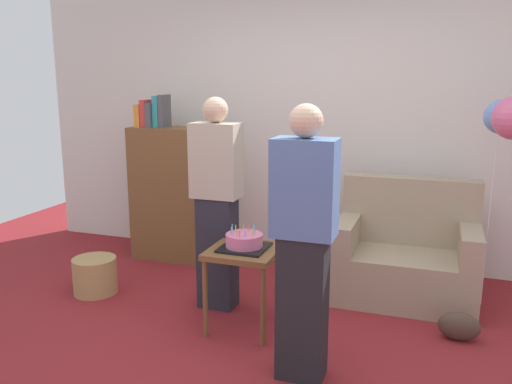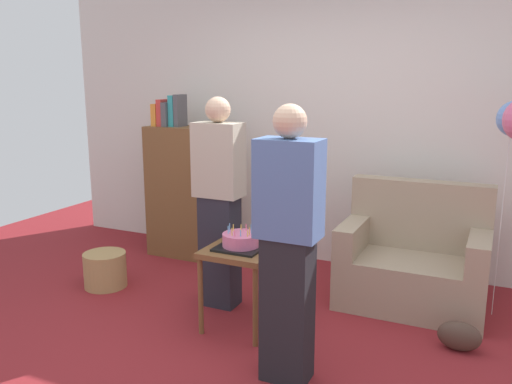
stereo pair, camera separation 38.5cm
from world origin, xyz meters
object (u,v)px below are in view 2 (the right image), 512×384
at_px(bookshelf, 188,189).
at_px(handbag, 459,336).
at_px(couch, 413,263).
at_px(side_table, 241,260).
at_px(person_blowing_candles, 219,202).
at_px(person_holding_cake, 288,245).
at_px(birthday_cake, 241,241).
at_px(wicker_basket, 105,270).

bearing_deg(bookshelf, handbag, -18.70).
bearing_deg(couch, side_table, -137.94).
relative_size(person_blowing_candles, handbag, 5.82).
bearing_deg(person_holding_cake, person_blowing_candles, -24.66).
distance_m(bookshelf, handbag, 2.85).
relative_size(side_table, person_blowing_candles, 0.37).
bearing_deg(couch, person_blowing_candles, -154.43).
bearing_deg(person_holding_cake, birthday_cake, -24.75).
distance_m(bookshelf, wicker_basket, 1.17).
bearing_deg(side_table, person_blowing_candles, 138.85).
relative_size(birthday_cake, person_blowing_candles, 0.20).
distance_m(person_holding_cake, wicker_basket, 2.16).
relative_size(bookshelf, person_holding_cake, 0.99).
xyz_separation_m(couch, birthday_cake, (-1.05, -0.94, 0.31)).
bearing_deg(handbag, birthday_cake, -168.03).
height_order(couch, wicker_basket, couch).
xyz_separation_m(person_blowing_candles, handbag, (1.78, 0.02, -0.73)).
bearing_deg(handbag, person_holding_cake, -139.19).
bearing_deg(wicker_basket, person_holding_cake, -18.83).
distance_m(couch, person_holding_cake, 1.59).
distance_m(birthday_cake, person_blowing_candles, 0.47).
height_order(side_table, person_blowing_candles, person_blowing_candles).
xyz_separation_m(side_table, wicker_basket, (-1.40, 0.19, -0.36)).
distance_m(person_blowing_candles, handbag, 1.93).
xyz_separation_m(birthday_cake, person_holding_cake, (0.54, -0.48, 0.19)).
bearing_deg(person_blowing_candles, birthday_cake, -54.59).
relative_size(person_blowing_candles, person_holding_cake, 1.00).
bearing_deg(couch, birthday_cake, -137.94).
bearing_deg(birthday_cake, bookshelf, 134.76).
relative_size(bookshelf, birthday_cake, 5.02).
bearing_deg(person_holding_cake, side_table, -24.75).
height_order(couch, person_holding_cake, person_holding_cake).
relative_size(couch, side_table, 1.84).
relative_size(couch, bookshelf, 0.68).
xyz_separation_m(person_blowing_candles, wicker_basket, (-1.07, -0.10, -0.68)).
bearing_deg(person_blowing_candles, wicker_basket, 171.97).
bearing_deg(handbag, couch, 122.62).
bearing_deg(birthday_cake, couch, 42.06).
bearing_deg(handbag, bookshelf, 161.30).
distance_m(side_table, wicker_basket, 1.46).
relative_size(bookshelf, wicker_basket, 4.46).
height_order(couch, handbag, couch).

